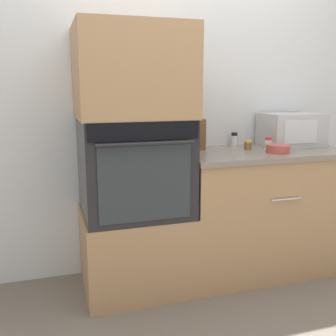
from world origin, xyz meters
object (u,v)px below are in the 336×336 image
object	(u,v)px
condiment_jar_near	(248,145)
condiment_jar_mid	(234,139)
knife_block	(196,134)
bowl	(278,149)
wall_oven	(134,166)
microwave	(291,130)
condiment_jar_far	(268,144)

from	to	relation	value
condiment_jar_near	condiment_jar_mid	world-z (taller)	condiment_jar_mid
knife_block	condiment_jar_mid	world-z (taller)	knife_block
bowl	wall_oven	bearing A→B (deg)	173.09
bowl	microwave	bearing A→B (deg)	42.93
microwave	knife_block	distance (m)	0.75
bowl	condiment_jar_far	distance (m)	0.13
wall_oven	microwave	size ratio (longest dim) A/B	1.53
bowl	condiment_jar_far	xyz separation A→B (m)	(-0.00, 0.13, 0.02)
condiment_jar_near	bowl	bearing A→B (deg)	-56.51
knife_block	bowl	size ratio (longest dim) A/B	1.63
condiment_jar_far	bowl	bearing A→B (deg)	-89.95
condiment_jar_near	condiment_jar_mid	bearing A→B (deg)	96.67
wall_oven	condiment_jar_near	size ratio (longest dim) A/B	10.46
microwave	condiment_jar_mid	distance (m)	0.44
knife_block	condiment_jar_far	xyz separation A→B (m)	(0.48, -0.19, -0.07)
bowl	condiment_jar_far	bearing A→B (deg)	90.05
wall_oven	condiment_jar_near	bearing A→B (deg)	4.79
knife_block	condiment_jar_mid	xyz separation A→B (m)	(0.33, 0.05, -0.06)
microwave	condiment_jar_far	xyz separation A→B (m)	(-0.27, -0.13, -0.08)
microwave	condiment_jar_far	distance (m)	0.31
microwave	knife_block	size ratio (longest dim) A/B	1.67
microwave	knife_block	world-z (taller)	knife_block
condiment_jar_mid	condiment_jar_far	bearing A→B (deg)	-58.83
condiment_jar_mid	condiment_jar_near	bearing A→B (deg)	-83.33
wall_oven	bowl	world-z (taller)	wall_oven
microwave	bowl	distance (m)	0.38
wall_oven	knife_block	bearing A→B (deg)	21.89
knife_block	microwave	bearing A→B (deg)	-5.14
condiment_jar_near	condiment_jar_far	size ratio (longest dim) A/B	0.71
microwave	knife_block	bearing A→B (deg)	174.86
bowl	condiment_jar_near	size ratio (longest dim) A/B	2.53
condiment_jar_near	condiment_jar_mid	distance (m)	0.18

